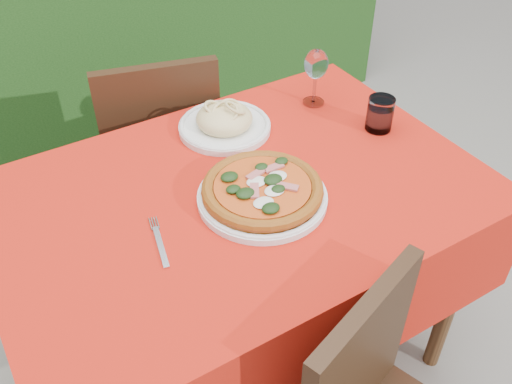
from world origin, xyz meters
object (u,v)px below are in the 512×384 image
wine_glass (316,66)px  pasta_plate (224,122)px  pizza_plate (262,191)px  fork (161,247)px  chair_far (161,148)px  water_glass (380,115)px

wine_glass → pasta_plate: bearing=177.7°
pizza_plate → wine_glass: wine_glass is taller
pasta_plate → fork: 0.50m
chair_far → pizza_plate: chair_far is taller
pizza_plate → water_glass: size_ratio=3.39×
fork → pasta_plate: bearing=56.9°
water_glass → wine_glass: wine_glass is taller
pasta_plate → wine_glass: size_ratio=1.49×
pizza_plate → pasta_plate: 0.34m
fork → water_glass: bearing=21.9°
pizza_plate → water_glass: 0.47m
pizza_plate → water_glass: water_glass is taller
chair_far → water_glass: bearing=143.9°
pasta_plate → fork: (-0.36, -0.35, -0.02)m
pasta_plate → wine_glass: bearing=-2.3°
pizza_plate → pasta_plate: pasta_plate is taller
pasta_plate → pizza_plate: bearing=-102.6°
pizza_plate → wine_glass: 0.51m
chair_far → water_glass: size_ratio=8.59×
chair_far → pizza_plate: bearing=105.2°
wine_glass → water_glass: bearing=-70.6°
wine_glass → fork: (-0.67, -0.34, -0.12)m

